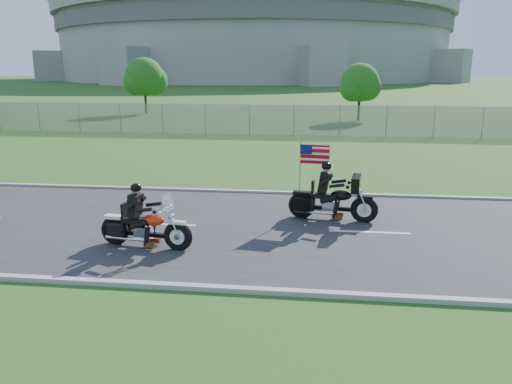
# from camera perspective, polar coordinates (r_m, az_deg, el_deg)

# --- Properties ---
(ground) EXTENTS (420.00, 420.00, 0.00)m
(ground) POSITION_cam_1_polar(r_m,az_deg,el_deg) (14.24, -3.40, -4.14)
(ground) COLOR #294F18
(ground) RESTS_ON ground
(road) EXTENTS (120.00, 8.00, 0.04)m
(road) POSITION_cam_1_polar(r_m,az_deg,el_deg) (14.23, -3.40, -4.07)
(road) COLOR #28282B
(road) RESTS_ON ground
(curb_north) EXTENTS (120.00, 0.18, 0.12)m
(curb_north) POSITION_cam_1_polar(r_m,az_deg,el_deg) (18.06, -1.14, 0.02)
(curb_north) COLOR #9E9B93
(curb_north) RESTS_ON ground
(curb_south) EXTENTS (120.00, 0.18, 0.12)m
(curb_south) POSITION_cam_1_polar(r_m,az_deg,el_deg) (10.53, -7.35, -10.76)
(curb_south) COLOR #9E9B93
(curb_south) RESTS_ON ground
(fence) EXTENTS (60.00, 0.03, 2.00)m
(fence) POSITION_cam_1_polar(r_m,az_deg,el_deg) (34.29, -5.79, 8.31)
(fence) COLOR gray
(fence) RESTS_ON ground
(stadium) EXTENTS (140.40, 140.40, 29.20)m
(stadium) POSITION_cam_1_polar(r_m,az_deg,el_deg) (185.00, -0.15, 17.64)
(stadium) COLOR #A3A099
(stadium) RESTS_ON ground
(tree_fence_near) EXTENTS (3.52, 3.28, 4.75)m
(tree_fence_near) POSITION_cam_1_polar(r_m,az_deg,el_deg) (43.51, 11.84, 11.93)
(tree_fence_near) COLOR #382316
(tree_fence_near) RESTS_ON ground
(tree_fence_mid) EXTENTS (3.96, 3.69, 5.30)m
(tree_fence_mid) POSITION_cam_1_polar(r_m,az_deg,el_deg) (50.11, -12.56, 12.53)
(tree_fence_mid) COLOR #382316
(tree_fence_mid) RESTS_ON ground
(motorcycle_lead) EXTENTS (2.50, 0.82, 1.68)m
(motorcycle_lead) POSITION_cam_1_polar(r_m,az_deg,el_deg) (12.86, -12.67, -4.01)
(motorcycle_lead) COLOR black
(motorcycle_lead) RESTS_ON ground
(motorcycle_follow) EXTENTS (2.65, 0.98, 2.22)m
(motorcycle_follow) POSITION_cam_1_polar(r_m,az_deg,el_deg) (14.88, 8.72, -1.03)
(motorcycle_follow) COLOR black
(motorcycle_follow) RESTS_ON ground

